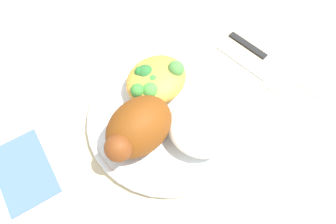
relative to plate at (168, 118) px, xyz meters
name	(u,v)px	position (x,y,z in m)	size (l,w,h in m)	color
ground_plane	(168,120)	(0.00, 0.00, -0.01)	(2.00, 2.00, 0.00)	#CCB88F
plate	(168,118)	(0.00, 0.00, 0.00)	(0.25, 0.25, 0.02)	white
roasted_chicken	(137,128)	(0.06, 0.00, 0.05)	(0.11, 0.08, 0.08)	brown
rice_pile	(199,128)	(-0.01, 0.05, 0.03)	(0.09, 0.10, 0.04)	white
mac_cheese_with_broccoli	(156,80)	(-0.02, -0.05, 0.03)	(0.10, 0.09, 0.05)	gold
fork	(252,70)	(-0.17, 0.03, -0.01)	(0.02, 0.14, 0.01)	silver
knife	(265,57)	(-0.21, 0.03, -0.01)	(0.02, 0.19, 0.01)	black
napkin	(23,171)	(0.21, -0.09, -0.01)	(0.07, 0.11, 0.00)	#47669E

